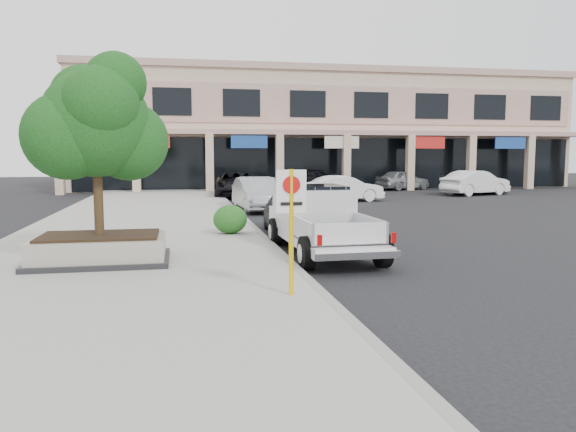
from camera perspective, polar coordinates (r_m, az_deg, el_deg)
The scene contains 19 objects.
ground at distance 13.75m, azimuth 6.78°, elevation -5.14°, with size 120.00×120.00×0.00m, color black.
sidewalk at distance 19.06m, azimuth -14.99°, elevation -1.89°, with size 8.00×52.00×0.15m, color gray.
curb at distance 19.19m, azimuth -3.14°, elevation -1.63°, with size 0.20×52.00×0.15m, color gray.
strip_mall at distance 48.36m, azimuth 3.58°, elevation 8.68°, with size 40.55×12.43×9.50m.
planter at distance 14.07m, azimuth -18.54°, elevation -3.20°, with size 3.20×2.20×0.68m.
planter_tree at distance 14.05m, azimuth -18.33°, elevation 8.82°, with size 2.90×2.55×4.00m.
no_parking_sign at distance 10.12m, azimuth 0.33°, elevation 0.15°, with size 0.55×0.09×2.30m.
hedge at distance 18.28m, azimuth -5.90°, elevation -0.34°, with size 1.10×0.99×0.94m, color #154916.
pickup_truck at distance 15.17m, azimuth 3.55°, elevation -0.51°, with size 2.17×5.85×1.84m, color silver, non-canonical shape.
curb_car_a at distance 19.22m, azimuth 0.32°, elevation 0.35°, with size 1.72×4.27×1.46m, color #2A2C2E.
curb_car_b at distance 27.11m, azimuth -3.19°, elevation 2.22°, with size 1.69×4.85×1.60m, color #A3A7AB.
curb_car_c at distance 30.26m, azimuth -3.16°, elevation 2.55°, with size 2.09×5.14×1.49m, color silver.
curb_car_d at distance 36.04m, azimuth -5.26°, elevation 3.24°, with size 2.71×5.87×1.63m, color black.
lot_car_a at distance 35.16m, azimuth 0.01°, elevation 3.03°, with size 1.70×4.23×1.44m, color #95989C.
lot_car_b at distance 32.61m, azimuth 5.67°, elevation 2.79°, with size 1.58×4.53×1.49m, color white.
lot_car_c at distance 40.81m, azimuth 18.42°, elevation 3.09°, with size 1.88×4.62×1.34m, color #313337.
lot_car_d at distance 41.53m, azimuth 3.46°, elevation 3.64°, with size 2.67×5.79×1.61m, color black.
lot_car_e at distance 43.98m, azimuth 11.56°, elevation 3.63°, with size 1.83×4.54×1.55m, color gray.
lot_car_f at distance 39.50m, azimuth 18.51°, elevation 3.21°, with size 1.73×4.97×1.64m, color silver.
Camera 1 is at (-4.14, -12.83, 2.71)m, focal length 35.00 mm.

